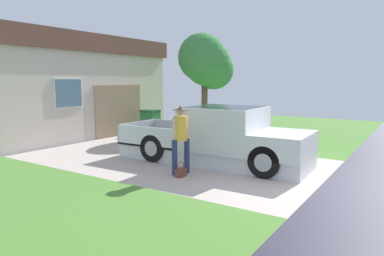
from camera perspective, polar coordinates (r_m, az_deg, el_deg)
The scene contains 6 objects.
pickup_truck at distance 9.95m, azimuth 5.14°, elevation -1.72°, with size 2.16×5.60×1.63m.
person_with_hat at distance 8.78m, azimuth -1.85°, elevation -1.02°, with size 0.48×0.43×1.74m.
handbag at distance 8.69m, azimuth -1.84°, elevation -7.15°, with size 0.28×0.17×0.38m.
house_with_garage at distance 16.85m, azimuth -22.42°, elevation 6.33°, with size 9.17×6.27×4.18m.
front_yard_tree at distance 15.84m, azimuth 2.41°, elevation 10.58°, with size 2.45×2.28×4.44m.
wheeled_trash_bin at distance 15.32m, azimuth -6.78°, elevation 1.07°, with size 0.60×0.72×1.10m.
Camera 1 is at (-8.29, -1.79, 2.35)m, focal length 32.80 mm.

